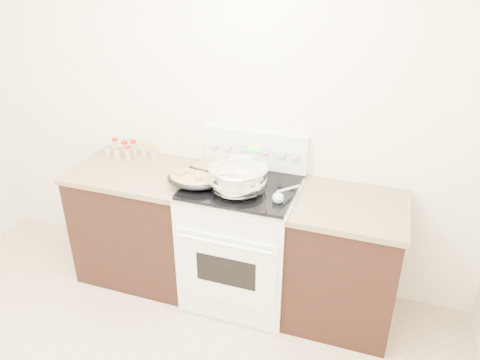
% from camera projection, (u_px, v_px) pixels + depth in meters
% --- Properties ---
extents(room_shell, '(4.10, 3.60, 2.75)m').
position_uv_depth(room_shell, '(31.00, 157.00, 1.74)').
color(room_shell, white).
rests_on(room_shell, ground).
extents(counter_left, '(0.93, 0.67, 0.92)m').
position_uv_depth(counter_left, '(142.00, 222.00, 3.65)').
color(counter_left, black).
rests_on(counter_left, ground).
extents(counter_right, '(0.73, 0.67, 0.92)m').
position_uv_depth(counter_right, '(344.00, 262.00, 3.19)').
color(counter_right, black).
rests_on(counter_right, ground).
extents(kitchen_range, '(0.78, 0.73, 1.22)m').
position_uv_depth(kitchen_range, '(242.00, 239.00, 3.39)').
color(kitchen_range, white).
rests_on(kitchen_range, ground).
extents(mixing_bowl, '(0.51, 0.51, 0.23)m').
position_uv_depth(mixing_bowl, '(238.00, 178.00, 3.05)').
color(mixing_bowl, silver).
rests_on(mixing_bowl, kitchen_range).
extents(roasting_pan, '(0.38, 0.27, 0.11)m').
position_uv_depth(roasting_pan, '(192.00, 179.00, 3.14)').
color(roasting_pan, black).
rests_on(roasting_pan, kitchen_range).
extents(baking_sheet, '(0.41, 0.32, 0.06)m').
position_uv_depth(baking_sheet, '(219.00, 166.00, 3.38)').
color(baking_sheet, black).
rests_on(baking_sheet, kitchen_range).
extents(wooden_spoon, '(0.13, 0.24, 0.04)m').
position_uv_depth(wooden_spoon, '(228.00, 187.00, 3.11)').
color(wooden_spoon, tan).
rests_on(wooden_spoon, kitchen_range).
extents(blue_ladle, '(0.13, 0.25, 0.09)m').
position_uv_depth(blue_ladle, '(280.00, 197.00, 2.96)').
color(blue_ladle, '#91CCD8').
rests_on(blue_ladle, kitchen_range).
extents(spice_jars, '(0.40, 0.15, 0.13)m').
position_uv_depth(spice_jars, '(129.00, 150.00, 3.60)').
color(spice_jars, '#BFB28C').
rests_on(spice_jars, counter_left).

